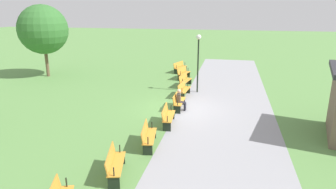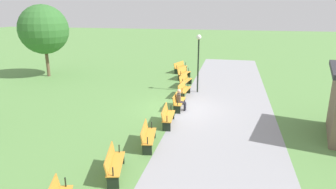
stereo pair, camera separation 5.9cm
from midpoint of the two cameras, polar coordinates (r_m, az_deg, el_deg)
ground_plane at (r=16.76m, az=2.32°, el=-2.76°), size 120.00×120.00×0.00m
path_paving at (r=16.54m, az=10.98°, el=-3.31°), size 33.90×5.18×0.01m
bench_0 at (r=26.04m, az=2.42°, el=5.31°), size 1.74×0.99×0.89m
bench_1 at (r=23.67m, az=3.09°, el=4.16°), size 1.75×0.87×0.89m
bench_2 at (r=21.30m, az=3.37°, el=2.75°), size 1.74×0.74×0.89m
bench_3 at (r=18.94m, az=3.12°, el=1.00°), size 1.71×0.61×0.89m
bench_4 at (r=16.62m, az=2.11°, el=-1.22°), size 1.68×0.47×0.89m
bench_5 at (r=14.38m, az=-0.01°, el=-4.08°), size 1.71×0.61×0.89m
bench_6 at (r=12.28m, az=-3.81°, el=-7.86°), size 1.74×0.74×0.89m
bench_7 at (r=10.42m, az=-10.19°, el=-12.82°), size 1.75×0.87×0.89m
person_seated at (r=16.36m, az=2.48°, el=-0.90°), size 0.32×0.52×1.20m
tree_0 at (r=26.04m, az=-22.71°, el=11.44°), size 3.88×3.88×5.73m
lamp_post at (r=19.55m, az=5.96°, el=8.05°), size 0.32×0.32×3.82m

